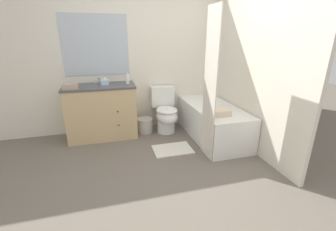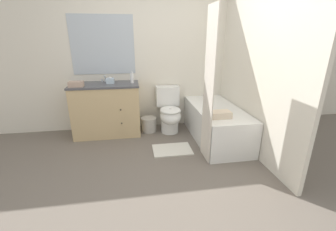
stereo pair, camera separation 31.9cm
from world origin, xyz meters
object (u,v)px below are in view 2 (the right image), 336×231
at_px(sink_faucet, 105,80).
at_px(soap_dispenser, 132,78).
at_px(tissue_box, 110,81).
at_px(toilet, 169,112).
at_px(bath_mat, 172,150).
at_px(bath_towel_folded, 220,114).
at_px(vanity_cabinet, 107,109).
at_px(hand_towel_folded, 76,84).
at_px(wastebasket, 149,124).
at_px(bathtub, 216,123).

bearing_deg(sink_faucet, soap_dispenser, -21.11).
bearing_deg(tissue_box, sink_faucet, 123.28).
relative_size(toilet, bath_mat, 1.34).
relative_size(toilet, tissue_box, 5.39).
bearing_deg(bath_towel_folded, toilet, 123.05).
bearing_deg(vanity_cabinet, soap_dispenser, 1.86).
distance_m(tissue_box, soap_dispenser, 0.36).
height_order(vanity_cabinet, bath_towel_folded, vanity_cabinet).
bearing_deg(hand_towel_folded, tissue_box, 22.34).
relative_size(wastebasket, tissue_box, 1.92).
distance_m(bathtub, tissue_box, 1.84).
xyz_separation_m(sink_faucet, wastebasket, (0.69, -0.19, -0.77)).
xyz_separation_m(vanity_cabinet, sink_faucet, (-0.00, 0.18, 0.46)).
relative_size(sink_faucet, tissue_box, 1.01).
bearing_deg(hand_towel_folded, vanity_cabinet, 20.93).
xyz_separation_m(vanity_cabinet, bath_towel_folded, (1.61, -0.93, 0.14)).
relative_size(vanity_cabinet, hand_towel_folded, 5.13).
bearing_deg(bathtub, bath_mat, -159.48).
relative_size(bathtub, soap_dispenser, 8.03).
height_order(toilet, bath_mat, toilet).
xyz_separation_m(soap_dispenser, hand_towel_folded, (-0.84, -0.17, -0.04)).
bearing_deg(wastebasket, bathtub, -24.72).
relative_size(wastebasket, bath_towel_folded, 0.98).
relative_size(sink_faucet, bath_mat, 0.25).
distance_m(vanity_cabinet, wastebasket, 0.76).
xyz_separation_m(sink_faucet, bath_towel_folded, (1.61, -1.12, -0.32)).
distance_m(toilet, hand_towel_folded, 1.55).
height_order(wastebasket, soap_dispenser, soap_dispenser).
distance_m(soap_dispenser, hand_towel_folded, 0.85).
bearing_deg(sink_faucet, bath_towel_folded, -34.74).
bearing_deg(toilet, bathtub, -31.74).
height_order(bathtub, bath_mat, bathtub).
height_order(vanity_cabinet, bath_mat, vanity_cabinet).
height_order(sink_faucet, bath_towel_folded, sink_faucet).
bearing_deg(tissue_box, soap_dispenser, -5.49).
height_order(tissue_box, soap_dispenser, soap_dispenser).
xyz_separation_m(sink_faucet, hand_towel_folded, (-0.40, -0.34, 0.01)).
distance_m(bathtub, soap_dispenser, 1.54).
distance_m(vanity_cabinet, hand_towel_folded, 0.63).
height_order(vanity_cabinet, toilet, vanity_cabinet).
xyz_separation_m(toilet, bath_mat, (-0.08, -0.71, -0.34)).
distance_m(soap_dispenser, bath_towel_folded, 1.55).
xyz_separation_m(wastebasket, hand_towel_folded, (-1.08, -0.14, 0.78)).
bearing_deg(sink_faucet, bath_mat, -44.67).
height_order(bathtub, tissue_box, tissue_box).
height_order(toilet, bathtub, toilet).
xyz_separation_m(vanity_cabinet, toilet, (1.05, -0.07, -0.09)).
xyz_separation_m(vanity_cabinet, bathtub, (1.73, -0.49, -0.17)).
relative_size(sink_faucet, bathtub, 0.09).
bearing_deg(bath_towel_folded, bath_mat, 166.12).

